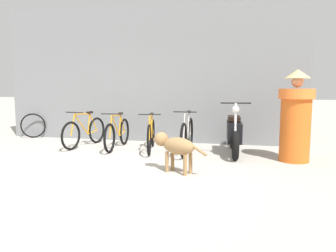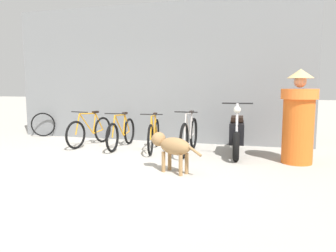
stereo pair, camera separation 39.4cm
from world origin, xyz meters
name	(u,v)px [view 1 (the left image)]	position (x,y,z in m)	size (l,w,h in m)	color
ground_plane	(96,171)	(0.00, 0.00, 0.00)	(60.00, 60.00, 0.00)	#ADA89E
shop_wall_back	(148,74)	(0.00, 3.10, 1.70)	(7.62, 0.20, 3.40)	slate
bicycle_0	(85,132)	(-1.22, 2.01, 0.34)	(0.46, 1.59, 0.83)	black
bicycle_1	(117,134)	(-0.38, 1.94, 0.33)	(0.46, 1.63, 0.82)	black
bicycle_2	(151,135)	(0.42, 1.85, 0.34)	(0.48, 1.63, 0.83)	black
bicycle_3	(187,136)	(1.21, 1.80, 0.37)	(0.46, 1.69, 0.90)	black
motorcycle	(234,134)	(2.17, 1.95, 0.42)	(0.58, 1.83, 1.08)	black
stray_dog	(175,146)	(1.27, 0.25, 0.43)	(0.97, 0.55, 0.63)	#997247
person_in_robes	(296,117)	(3.28, 1.50, 0.84)	(0.70, 0.70, 1.69)	orange
spare_tire_left	(33,126)	(-3.16, 2.85, 0.33)	(0.63, 0.26, 0.66)	black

